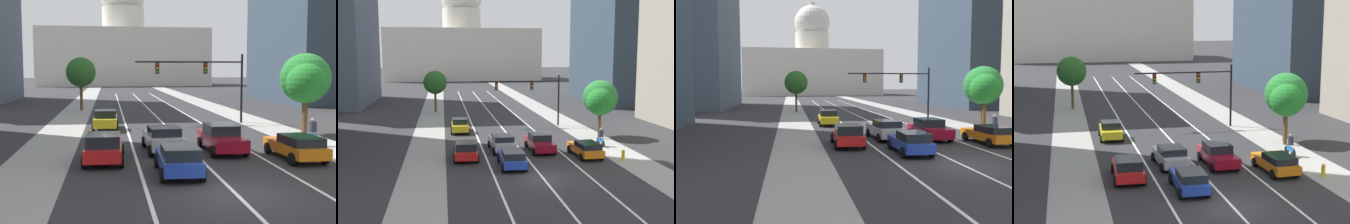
# 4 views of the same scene
# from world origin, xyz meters

# --- Properties ---
(ground_plane) EXTENTS (400.00, 400.00, 0.00)m
(ground_plane) POSITION_xyz_m (0.00, 40.00, 0.00)
(ground_plane) COLOR #2B2B2D
(sidewalk_left) EXTENTS (3.35, 130.00, 0.01)m
(sidewalk_left) POSITION_xyz_m (-8.35, 35.00, 0.01)
(sidewalk_left) COLOR gray
(sidewalk_left) RESTS_ON ground
(sidewalk_right) EXTENTS (3.35, 130.00, 0.01)m
(sidewalk_right) POSITION_xyz_m (8.35, 35.00, 0.01)
(sidewalk_right) COLOR gray
(sidewalk_right) RESTS_ON ground
(lane_stripe_left) EXTENTS (0.16, 90.00, 0.01)m
(lane_stripe_left) POSITION_xyz_m (-3.34, 25.00, 0.01)
(lane_stripe_left) COLOR white
(lane_stripe_left) RESTS_ON ground
(lane_stripe_center) EXTENTS (0.16, 90.00, 0.01)m
(lane_stripe_center) POSITION_xyz_m (0.00, 25.00, 0.01)
(lane_stripe_center) COLOR white
(lane_stripe_center) RESTS_ON ground
(lane_stripe_right) EXTENTS (0.16, 90.00, 0.01)m
(lane_stripe_right) POSITION_xyz_m (3.34, 25.00, 0.01)
(lane_stripe_right) COLOR white
(lane_stripe_right) RESTS_ON ground
(capitol_building) EXTENTS (49.42, 24.37, 34.84)m
(capitol_building) POSITION_xyz_m (0.00, 117.06, 10.81)
(capitol_building) COLOR beige
(capitol_building) RESTS_ON ground
(car_red) EXTENTS (2.16, 4.37, 1.52)m
(car_red) POSITION_xyz_m (-5.01, 6.38, 0.78)
(car_red) COLOR red
(car_red) RESTS_ON ground
(car_blue) EXTENTS (2.00, 4.24, 1.40)m
(car_blue) POSITION_xyz_m (-1.67, 3.26, 0.73)
(car_blue) COLOR #1E389E
(car_blue) RESTS_ON ground
(car_orange) EXTENTS (2.07, 4.50, 1.33)m
(car_orange) POSITION_xyz_m (5.01, 5.72, 0.72)
(car_orange) COLOR orange
(car_orange) RESTS_ON ground
(car_silver) EXTENTS (2.19, 4.46, 1.49)m
(car_silver) POSITION_xyz_m (-1.66, 8.90, 0.78)
(car_silver) COLOR #B2B5BA
(car_silver) RESTS_ON ground
(car_yellow) EXTENTS (2.05, 4.06, 1.56)m
(car_yellow) POSITION_xyz_m (-5.01, 18.48, 0.80)
(car_yellow) COLOR yellow
(car_yellow) RESTS_ON ground
(car_crimson) EXTENTS (2.10, 4.73, 1.58)m
(car_crimson) POSITION_xyz_m (1.67, 8.39, 0.81)
(car_crimson) COLOR maroon
(car_crimson) RESTS_ON ground
(traffic_signal_mast) EXTENTS (9.52, 0.39, 6.07)m
(traffic_signal_mast) POSITION_xyz_m (3.79, 21.33, 4.32)
(traffic_signal_mast) COLOR black
(traffic_signal_mast) RESTS_ON ground
(fire_hydrant) EXTENTS (0.26, 0.35, 0.91)m
(fire_hydrant) POSITION_xyz_m (7.57, 3.96, 0.46)
(fire_hydrant) COLOR yellow
(fire_hydrant) RESTS_ON ground
(cyclist) EXTENTS (0.38, 1.70, 1.72)m
(cyclist) POSITION_xyz_m (7.80, 9.49, 0.85)
(cyclist) COLOR black
(cyclist) RESTS_ON ground
(street_tree_far_right) EXTENTS (2.80, 2.80, 5.18)m
(street_tree_far_right) POSITION_xyz_m (8.99, 13.01, 3.75)
(street_tree_far_right) COLOR #51381E
(street_tree_far_right) RESTS_ON ground
(street_tree_mid_right) EXTENTS (3.64, 3.64, 5.91)m
(street_tree_mid_right) POSITION_xyz_m (9.41, 14.08, 4.08)
(street_tree_mid_right) COLOR #51381E
(street_tree_mid_right) RESTS_ON ground
(street_tree_mid_left) EXTENTS (3.43, 3.43, 6.14)m
(street_tree_mid_left) POSITION_xyz_m (-7.89, 35.23, 4.41)
(street_tree_mid_left) COLOR #51381E
(street_tree_mid_left) RESTS_ON ground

